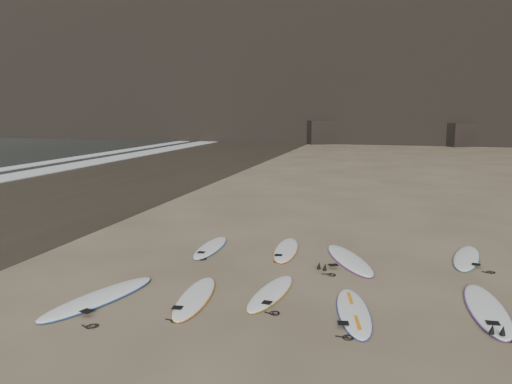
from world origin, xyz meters
TOP-DOWN VIEW (x-y plane):
  - ground at (0.00, 0.00)m, footprint 240.00×240.00m
  - wet_sand at (-13.00, 10.00)m, footprint 12.00×200.00m
  - surfboard_0 at (-3.77, -1.19)m, footprint 1.44×2.87m
  - surfboard_1 at (-1.96, -0.66)m, footprint 0.85×2.43m
  - surfboard_2 at (-0.56, -0.01)m, footprint 0.79×2.27m
  - surfboard_3 at (1.14, -0.56)m, footprint 1.01×2.41m
  - surfboard_4 at (3.53, 0.21)m, footprint 0.76×2.71m
  - surfboard_5 at (-2.93, 2.82)m, footprint 0.62×2.28m
  - surfboard_6 at (-0.91, 3.13)m, footprint 0.78×2.42m
  - surfboard_7 at (0.78, 2.67)m, footprint 1.72×2.72m
  - surfboard_8 at (3.61, 3.61)m, footprint 1.02×2.43m

SIDE VIEW (x-z plane):
  - ground at x=0.00m, z-range 0.00..0.00m
  - wet_sand at x=-13.00m, z-range 0.00..0.01m
  - surfboard_2 at x=-0.56m, z-range 0.00..0.08m
  - surfboard_5 at x=-2.93m, z-range 0.00..0.08m
  - surfboard_3 at x=1.14m, z-range 0.00..0.08m
  - surfboard_8 at x=3.61m, z-range 0.00..0.09m
  - surfboard_1 at x=-1.96m, z-range 0.00..0.09m
  - surfboard_6 at x=-0.91m, z-range 0.00..0.09m
  - surfboard_4 at x=3.53m, z-range 0.00..0.10m
  - surfboard_7 at x=0.78m, z-range 0.00..0.10m
  - surfboard_0 at x=-3.77m, z-range 0.00..0.10m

